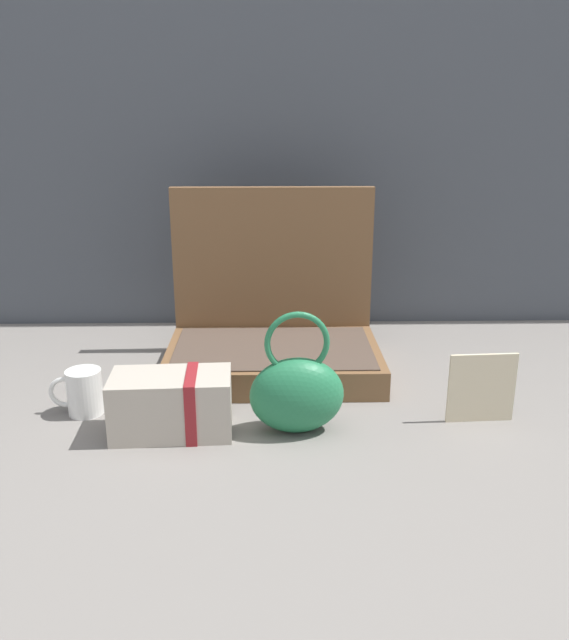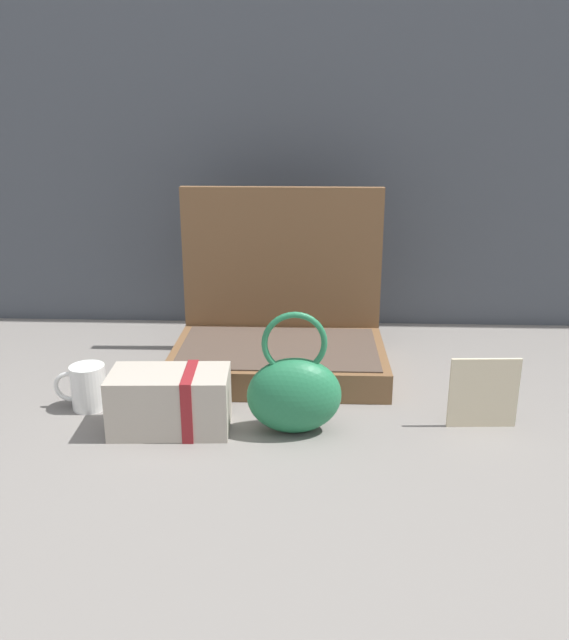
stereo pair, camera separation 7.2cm
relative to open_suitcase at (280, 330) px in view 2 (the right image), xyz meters
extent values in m
plane|color=slate|center=(0.04, -0.23, -0.09)|extent=(6.00, 6.00, 0.00)
cube|color=#474C54|center=(0.04, 0.35, 0.61)|extent=(3.20, 0.06, 1.40)
cube|color=brown|center=(0.00, -0.05, -0.06)|extent=(0.47, 0.30, 0.06)
cube|color=#4C3D33|center=(0.00, -0.05, -0.02)|extent=(0.43, 0.27, 0.00)
cube|color=brown|center=(0.00, 0.11, 0.11)|extent=(0.47, 0.02, 0.40)
ellipsoid|color=#237247|center=(0.04, -0.32, -0.02)|extent=(0.18, 0.11, 0.14)
torus|color=#237247|center=(0.04, -0.32, 0.09)|extent=(0.12, 0.02, 0.12)
cube|color=#B2A899|center=(-0.19, -0.32, -0.03)|extent=(0.22, 0.13, 0.11)
cube|color=maroon|center=(-0.15, -0.32, -0.03)|extent=(0.03, 0.12, 0.12)
cylinder|color=white|center=(-0.37, -0.24, -0.04)|extent=(0.07, 0.07, 0.09)
torus|color=white|center=(-0.41, -0.24, -0.04)|extent=(0.06, 0.01, 0.06)
cube|color=beige|center=(0.39, -0.29, -0.02)|extent=(0.13, 0.01, 0.14)
camera|label=1|loc=(0.00, -1.41, 0.48)|focal=36.68mm
camera|label=2|loc=(0.07, -1.41, 0.48)|focal=36.68mm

